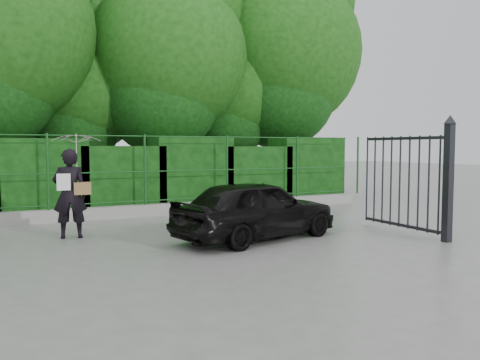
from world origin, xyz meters
name	(u,v)px	position (x,y,z in m)	size (l,w,h in m)	color
ground	(192,253)	(0.00, 0.00, 0.00)	(80.00, 80.00, 0.00)	gray
kerb	(130,211)	(0.00, 4.50, 0.15)	(14.00, 0.25, 0.30)	#9E9E99
fence	(138,170)	(0.22, 4.50, 1.20)	(14.13, 0.06, 1.80)	#174B1B
hedge	(119,176)	(-0.06, 5.50, 0.99)	(14.20, 1.20, 2.08)	black
trees	(140,58)	(1.14, 7.74, 4.62)	(17.10, 6.15, 8.08)	black
gate	(428,177)	(4.60, -0.72, 1.19)	(0.22, 2.33, 2.36)	black
woman	(74,169)	(-1.57, 2.34, 1.34)	(0.97, 0.96, 2.06)	black
car	(257,209)	(1.55, 0.62, 0.58)	(1.37, 3.41, 1.16)	black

